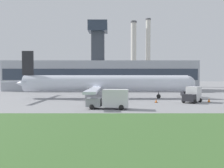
% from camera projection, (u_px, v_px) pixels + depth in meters
% --- Properties ---
extents(ground_plane, '(400.00, 400.00, 0.00)m').
position_uv_depth(ground_plane, '(93.00, 99.00, 43.70)').
color(ground_plane, gray).
extents(terminal_building, '(61.19, 15.76, 23.19)m').
position_uv_depth(terminal_building, '(101.00, 75.00, 74.66)').
color(terminal_building, '#9EA3AD').
rests_on(terminal_building, ground_plane).
extents(smokestack_left, '(3.09, 3.09, 31.73)m').
position_uv_depth(smokestack_left, '(133.00, 54.00, 106.61)').
color(smokestack_left, beige).
rests_on(smokestack_left, ground_plane).
extents(smokestack_right, '(2.58, 2.58, 32.87)m').
position_uv_depth(smokestack_right, '(148.00, 52.00, 106.24)').
color(smokestack_right, beige).
rests_on(smokestack_right, ground_plane).
extents(airplane, '(36.77, 34.11, 9.72)m').
position_uv_depth(airplane, '(103.00, 84.00, 44.73)').
color(airplane, silver).
rests_on(airplane, ground_plane).
extents(pushback_tug, '(3.85, 2.56, 2.11)m').
position_uv_depth(pushback_tug, '(190.00, 93.00, 47.68)').
color(pushback_tug, '#232328').
rests_on(pushback_tug, ground_plane).
extents(baggage_truck, '(4.15, 4.53, 2.69)m').
position_uv_depth(baggage_truck, '(192.00, 95.00, 37.60)').
color(baggage_truck, '#232328').
rests_on(baggage_truck, ground_plane).
extents(fuel_truck, '(5.86, 2.99, 2.66)m').
position_uv_depth(fuel_truck, '(110.00, 99.00, 29.68)').
color(fuel_truck, gray).
rests_on(fuel_truck, ground_plane).
extents(traffic_cone_near_nose, '(0.63, 0.63, 0.68)m').
position_uv_depth(traffic_cone_near_nose, '(209.00, 100.00, 37.86)').
color(traffic_cone_near_nose, black).
rests_on(traffic_cone_near_nose, ground_plane).
extents(traffic_cone_wingtip, '(0.56, 0.56, 0.62)m').
position_uv_depth(traffic_cone_wingtip, '(156.00, 101.00, 37.16)').
color(traffic_cone_wingtip, black).
rests_on(traffic_cone_wingtip, ground_plane).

